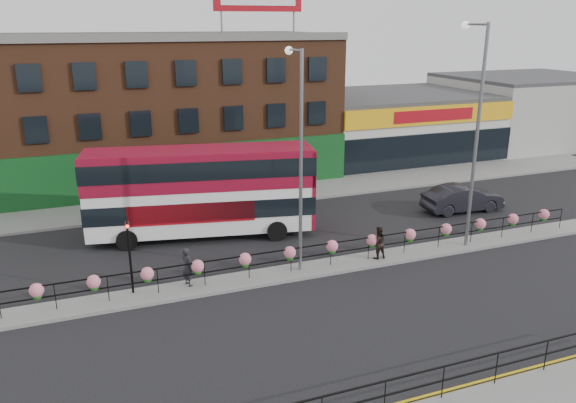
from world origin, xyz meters
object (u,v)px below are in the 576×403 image
object	(u,v)px
pedestrian_a	(188,267)
double_decker_bus	(202,184)
lamp_column_east	(475,118)
lamp_column_west	(299,144)
pedestrian_b	(378,243)
car	(463,198)

from	to	relation	value
pedestrian_a	double_decker_bus	bearing A→B (deg)	-39.25
double_decker_bus	lamp_column_east	bearing A→B (deg)	-26.67
double_decker_bus	lamp_column_west	xyz separation A→B (m)	(3.11, -5.93, 3.07)
double_decker_bus	pedestrian_a	world-z (taller)	double_decker_bus
pedestrian_a	pedestrian_b	world-z (taller)	pedestrian_a
car	pedestrian_a	distance (m)	18.26
car	lamp_column_west	xyz separation A→B (m)	(-12.58, -4.42, 5.20)
car	pedestrian_b	bearing A→B (deg)	122.35
lamp_column_east	pedestrian_a	bearing A→B (deg)	179.24
pedestrian_a	lamp_column_east	world-z (taller)	lamp_column_east
double_decker_bus	pedestrian_a	bearing A→B (deg)	-108.89
car	pedestrian_a	bearing A→B (deg)	107.25
pedestrian_b	lamp_column_east	size ratio (longest dim) A/B	0.15
car	lamp_column_east	size ratio (longest dim) A/B	0.46
pedestrian_a	pedestrian_b	bearing A→B (deg)	-112.64
pedestrian_a	lamp_column_east	size ratio (longest dim) A/B	0.16
double_decker_bus	lamp_column_east	xyz separation A→B (m)	(12.19, -6.12, 3.69)
pedestrian_a	lamp_column_west	bearing A→B (deg)	-110.26
double_decker_bus	pedestrian_b	world-z (taller)	double_decker_bus
pedestrian_b	lamp_column_east	distance (m)	7.63
car	pedestrian_b	xyz separation A→B (m)	(-8.59, -4.79, 0.14)
lamp_column_west	pedestrian_b	bearing A→B (deg)	-5.35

